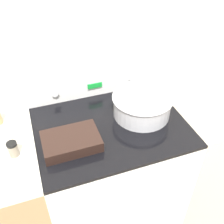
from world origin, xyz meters
TOP-DOWN VIEW (x-y plane):
  - kitchen_wall at (0.00, 0.69)m, footprint 8.00×0.05m
  - stove_range at (0.00, 0.33)m, footprint 0.81×0.69m
  - control_panel at (0.00, 0.63)m, footprint 0.81×0.07m
  - side_counter at (-0.67, 0.33)m, footprint 0.53×0.66m
  - mixing_bowl at (0.20, 0.34)m, footprint 0.34×0.34m
  - casserole_dish at (-0.23, 0.23)m, footprint 0.28×0.19m
  - ladle at (0.39, 0.44)m, footprint 0.08×0.33m
  - spice_jar_black_cap at (-0.50, 0.25)m, footprint 0.05×0.05m

SIDE VIEW (x-z plane):
  - stove_range at x=0.00m, z-range 0.00..0.91m
  - side_counter at x=-0.67m, z-range 0.00..0.92m
  - casserole_dish at x=-0.23m, z-range 0.91..0.97m
  - ladle at x=0.39m, z-range 0.90..0.99m
  - spice_jar_black_cap at x=-0.50m, z-range 0.92..1.00m
  - control_panel at x=0.00m, z-range 0.91..1.05m
  - mixing_bowl at x=0.20m, z-range 0.91..1.04m
  - kitchen_wall at x=0.00m, z-range 0.00..2.50m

